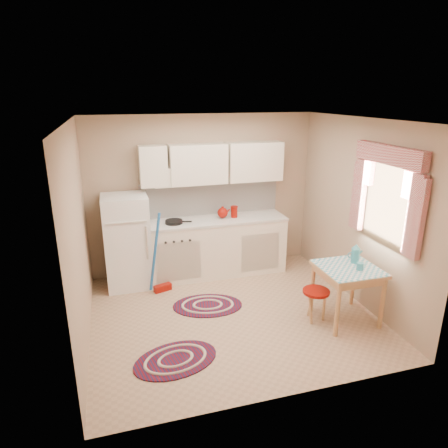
{
  "coord_description": "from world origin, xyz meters",
  "views": [
    {
      "loc": [
        -1.4,
        -4.45,
        2.79
      ],
      "look_at": [
        -0.04,
        0.25,
        1.18
      ],
      "focal_mm": 32.0,
      "sensor_mm": 36.0,
      "label": 1
    }
  ],
  "objects": [
    {
      "name": "room_shell",
      "position": [
        0.16,
        0.24,
        1.6
      ],
      "size": [
        3.64,
        3.6,
        2.52
      ],
      "color": "tan",
      "rests_on": "ground"
    },
    {
      "name": "fridge",
      "position": [
        -1.24,
        1.25,
        0.7
      ],
      "size": [
        0.65,
        0.6,
        1.4
      ],
      "primitive_type": "cube",
      "color": "white",
      "rests_on": "ground"
    },
    {
      "name": "broom",
      "position": [
        -0.79,
        0.9,
        0.6
      ],
      "size": [
        0.3,
        0.2,
        1.2
      ],
      "primitive_type": null,
      "rotation": [
        0.0,
        0.0,
        0.31
      ],
      "color": "#1B5EA9",
      "rests_on": "ground"
    },
    {
      "name": "base_cabinets",
      "position": [
        0.1,
        1.3,
        0.44
      ],
      "size": [
        2.25,
        0.6,
        0.88
      ],
      "primitive_type": "cube",
      "color": "white",
      "rests_on": "ground"
    },
    {
      "name": "countertop",
      "position": [
        0.1,
        1.3,
        0.9
      ],
      "size": [
        2.27,
        0.62,
        0.04
      ],
      "primitive_type": "cube",
      "color": "silver",
      "rests_on": "base_cabinets"
    },
    {
      "name": "frying_pan",
      "position": [
        -0.54,
        1.25,
        0.94
      ],
      "size": [
        0.32,
        0.32,
        0.05
      ],
      "primitive_type": "cylinder",
      "rotation": [
        0.0,
        0.0,
        -0.28
      ],
      "color": "black",
      "rests_on": "countertop"
    },
    {
      "name": "red_kettle",
      "position": [
        0.24,
        1.3,
        1.01
      ],
      "size": [
        0.23,
        0.22,
        0.18
      ],
      "primitive_type": null,
      "rotation": [
        0.0,
        0.0,
        0.42
      ],
      "color": "#8A0D05",
      "rests_on": "countertop"
    },
    {
      "name": "red_canister",
      "position": [
        0.43,
        1.3,
        1.0
      ],
      "size": [
        0.12,
        0.12,
        0.16
      ],
      "primitive_type": "cylinder",
      "rotation": [
        0.0,
        0.0,
        -0.23
      ],
      "color": "#8A0D05",
      "rests_on": "countertop"
    },
    {
      "name": "table",
      "position": [
        1.36,
        -0.52,
        0.36
      ],
      "size": [
        0.72,
        0.72,
        0.72
      ],
      "primitive_type": "cube",
      "color": "tan",
      "rests_on": "ground"
    },
    {
      "name": "stool",
      "position": [
        0.98,
        -0.43,
        0.21
      ],
      "size": [
        0.35,
        0.35,
        0.42
      ],
      "primitive_type": "cylinder",
      "rotation": [
        0.0,
        0.0,
        0.01
      ],
      "color": "#8A0D05",
      "rests_on": "ground"
    },
    {
      "name": "coffee_pot",
      "position": [
        1.52,
        -0.4,
        0.85
      ],
      "size": [
        0.15,
        0.14,
        0.26
      ],
      "primitive_type": null,
      "rotation": [
        0.0,
        0.0,
        -0.25
      ],
      "color": "teal",
      "rests_on": "table"
    },
    {
      "name": "mug",
      "position": [
        1.45,
        -0.62,
        0.77
      ],
      "size": [
        0.11,
        0.11,
        0.1
      ],
      "primitive_type": "cylinder",
      "rotation": [
        0.0,
        0.0,
        -0.34
      ],
      "color": "teal",
      "rests_on": "table"
    },
    {
      "name": "rug_center",
      "position": [
        -0.26,
        0.29,
        0.01
      ],
      "size": [
        1.06,
        0.8,
        0.02
      ],
      "primitive_type": null,
      "rotation": [
        0.0,
        0.0,
        -0.19
      ],
      "color": "maroon",
      "rests_on": "ground"
    },
    {
      "name": "rug_left",
      "position": [
        -0.88,
        -0.76,
        0.01
      ],
      "size": [
        1.05,
        0.81,
        0.02
      ],
      "primitive_type": null,
      "rotation": [
        0.0,
        0.0,
        0.21
      ],
      "color": "maroon",
      "rests_on": "ground"
    }
  ]
}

